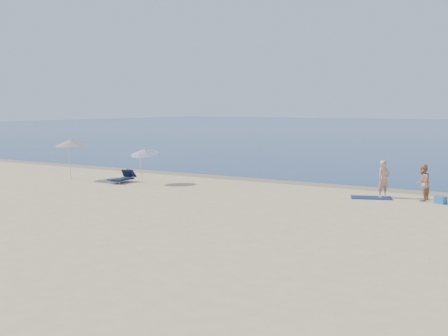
% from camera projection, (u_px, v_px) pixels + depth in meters
% --- Properties ---
extents(ground, '(160.00, 160.00, 0.00)m').
position_uv_depth(ground, '(20.00, 276.00, 14.13)').
color(ground, '#CEB489').
rests_on(ground, ground).
extents(wet_sand_strip, '(240.00, 1.60, 0.00)m').
position_uv_depth(wet_sand_strip, '(314.00, 184.00, 30.61)').
color(wet_sand_strip, '#847254').
rests_on(wet_sand_strip, ground).
extents(person_left, '(0.69, 0.76, 1.75)m').
position_uv_depth(person_left, '(384.00, 179.00, 26.10)').
color(person_left, tan).
rests_on(person_left, ground).
extents(person_right, '(0.71, 0.86, 1.66)m').
position_uv_depth(person_right, '(423.00, 183.00, 25.16)').
color(person_right, '#AB785A').
rests_on(person_right, ground).
extents(beach_towel, '(2.08, 1.59, 0.03)m').
position_uv_depth(beach_towel, '(371.00, 198.00, 26.03)').
color(beach_towel, '#0E1C47').
rests_on(beach_towel, ground).
extents(blue_cooler, '(0.56, 0.49, 0.33)m').
position_uv_depth(blue_cooler, '(441.00, 200.00, 24.51)').
color(blue_cooler, '#1F65A8').
rests_on(blue_cooler, ground).
extents(umbrella_near, '(1.87, 1.89, 2.11)m').
position_uv_depth(umbrella_near, '(145.00, 151.00, 30.78)').
color(umbrella_near, silver).
rests_on(umbrella_near, ground).
extents(umbrella_far, '(2.25, 2.27, 2.48)m').
position_uv_depth(umbrella_far, '(71.00, 142.00, 32.40)').
color(umbrella_far, silver).
rests_on(umbrella_far, ground).
extents(lounger_left, '(0.92, 1.71, 0.72)m').
position_uv_depth(lounger_left, '(123.00, 178.00, 31.23)').
color(lounger_left, '#151B3B').
rests_on(lounger_left, ground).
extents(lounger_right, '(0.88, 1.63, 0.69)m').
position_uv_depth(lounger_right, '(122.00, 178.00, 31.20)').
color(lounger_right, '#131A35').
rests_on(lounger_right, ground).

